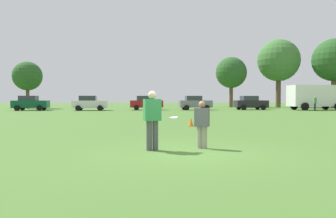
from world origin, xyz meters
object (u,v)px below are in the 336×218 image
at_px(parked_car_mid_right, 195,103).
at_px(traffic_cone, 191,122).
at_px(parked_car_mid_left, 90,103).
at_px(box_truck, 320,96).
at_px(player_thrower, 152,117).
at_px(parked_car_near_left, 30,103).
at_px(parked_car_center, 146,103).
at_px(player_defender, 202,122).
at_px(parked_car_near_right, 250,103).
at_px(frisbee, 173,118).
at_px(bystander_sideline_watcher, 315,103).

bearing_deg(parked_car_mid_right, traffic_cone, -99.58).
relative_size(parked_car_mid_left, box_truck, 0.50).
bearing_deg(player_thrower, parked_car_near_left, 113.96).
relative_size(parked_car_mid_left, parked_car_center, 1.00).
bearing_deg(parked_car_mid_left, parked_car_mid_right, 3.48).
relative_size(player_defender, parked_car_near_right, 0.34).
bearing_deg(parked_car_mid_left, player_thrower, -77.67).
relative_size(frisbee, traffic_cone, 0.57).
bearing_deg(traffic_cone, parked_car_mid_left, 111.53).
height_order(player_defender, parked_car_center, parked_car_center).
bearing_deg(parked_car_near_left, parked_car_center, 3.35).
height_order(parked_car_mid_left, bystander_sideline_watcher, parked_car_mid_left).
bearing_deg(bystander_sideline_watcher, box_truck, 51.88).
bearing_deg(parked_car_mid_left, parked_car_center, 10.06).
bearing_deg(parked_car_near_left, traffic_cone, -55.24).
height_order(player_thrower, box_truck, box_truck).
bearing_deg(box_truck, parked_car_mid_right, 175.08).
bearing_deg(parked_car_mid_left, frisbee, -76.66).
distance_m(player_thrower, parked_car_mid_left, 32.19).
height_order(player_thrower, parked_car_near_right, parked_car_near_right).
relative_size(parked_car_mid_right, parked_car_near_right, 1.00).
distance_m(parked_car_mid_left, box_truck, 29.44).
xyz_separation_m(parked_car_near_right, box_truck, (8.74, -1.40, 0.83)).
relative_size(frisbee, parked_car_mid_right, 0.06).
height_order(player_thrower, bystander_sideline_watcher, bystander_sideline_watcher).
relative_size(parked_car_mid_right, bystander_sideline_watcher, 2.44).
height_order(player_thrower, parked_car_center, parked_car_center).
bearing_deg(box_truck, parked_car_near_left, 178.47).
xyz_separation_m(traffic_cone, parked_car_mid_right, (4.08, 24.17, 0.69)).
bearing_deg(parked_car_center, frisbee, -89.14).
bearing_deg(parked_car_near_right, parked_car_mid_right, -179.86).
bearing_deg(box_truck, player_thrower, -126.14).
bearing_deg(player_defender, box_truck, 55.50).
height_order(frisbee, parked_car_near_right, parked_car_near_right).
bearing_deg(frisbee, player_defender, 22.84).
bearing_deg(parked_car_near_right, bystander_sideline_watcher, -34.54).
distance_m(frisbee, parked_car_center, 32.80).
relative_size(player_thrower, parked_car_mid_right, 0.41).
bearing_deg(player_thrower, parked_car_center, 89.81).
bearing_deg(parked_car_center, traffic_cone, -84.82).
xyz_separation_m(traffic_cone, parked_car_center, (-2.23, 24.60, 0.69)).
xyz_separation_m(parked_car_center, parked_car_mid_right, (6.31, -0.43, 0.00)).
xyz_separation_m(parked_car_near_left, bystander_sideline_watcher, (34.35, -3.98, 0.06)).
bearing_deg(parked_car_center, parked_car_near_right, -1.73).
distance_m(player_thrower, bystander_sideline_watcher, 34.42).
bearing_deg(parked_car_mid_left, player_defender, -74.92).
relative_size(player_defender, box_truck, 0.17).
bearing_deg(parked_car_center, box_truck, -4.63).
bearing_deg(parked_car_near_left, parked_car_mid_right, 1.12).
relative_size(traffic_cone, bystander_sideline_watcher, 0.27).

